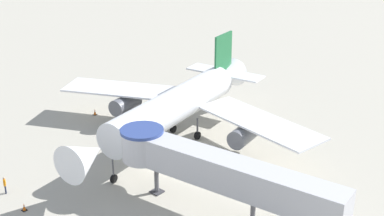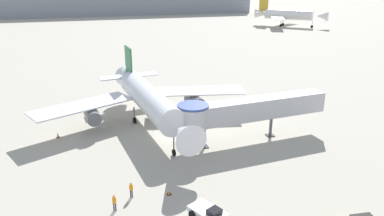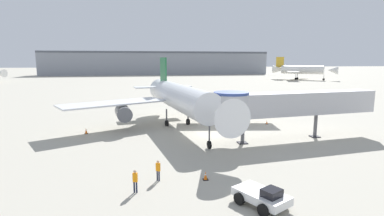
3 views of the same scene
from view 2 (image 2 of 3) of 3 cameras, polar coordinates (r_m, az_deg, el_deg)
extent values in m
plane|color=#A8A393|center=(54.45, -2.66, -4.16)|extent=(800.00, 800.00, 0.00)
cylinder|color=silver|center=(55.89, -6.58, 1.33)|extent=(6.70, 21.07, 3.78)
cone|color=silver|center=(43.56, -1.16, -4.01)|extent=(4.33, 4.65, 3.78)
cone|color=silver|center=(66.71, -9.55, 4.25)|extent=(4.55, 6.15, 3.78)
cube|color=silver|center=(57.12, -16.42, 0.34)|extent=(15.54, 10.98, 0.22)
cube|color=silver|center=(61.82, 0.94, 2.64)|extent=(15.53, 7.35, 0.22)
cube|color=#1E6638|center=(65.63, -9.65, 7.05)|extent=(0.81, 3.97, 4.91)
cube|color=silver|center=(66.81, -9.64, 4.85)|extent=(10.43, 4.20, 0.18)
cylinder|color=#565960|center=(56.52, -14.94, -1.11)|extent=(2.62, 4.23, 2.08)
cylinder|color=#565960|center=(60.68, 0.38, 1.03)|extent=(2.62, 4.23, 2.08)
cylinder|color=#4C4C51|center=(47.88, -2.79, -5.65)|extent=(0.18, 0.18, 2.17)
cylinder|color=black|center=(48.36, -2.77, -6.81)|extent=(0.39, 0.93, 0.90)
cylinder|color=#4C4C51|center=(58.82, -8.80, -0.90)|extent=(0.22, 0.22, 2.17)
cylinder|color=black|center=(59.21, -8.74, -1.88)|extent=(0.52, 0.95, 0.90)
cylinder|color=#4C4C51|center=(59.68, -5.65, -0.44)|extent=(0.22, 0.22, 2.17)
cylinder|color=black|center=(60.06, -5.61, -1.42)|extent=(0.52, 0.95, 0.90)
cube|color=#B7B7BC|center=(52.72, 10.31, 0.03)|extent=(20.11, 4.70, 2.80)
cylinder|color=#B7B7BC|center=(48.49, 0.16, -1.41)|extent=(3.90, 3.90, 2.80)
cylinder|color=navy|center=(47.95, 0.16, 0.31)|extent=(4.10, 4.10, 0.30)
cylinder|color=#56565B|center=(50.20, 1.86, -4.34)|extent=(0.44, 0.44, 3.15)
cube|color=#333338|center=(50.84, 1.84, -5.90)|extent=(1.10, 1.10, 0.12)
cylinder|color=#56565B|center=(54.79, 11.91, -2.64)|extent=(0.44, 0.44, 3.15)
cube|color=#333338|center=(55.37, 11.80, -4.09)|extent=(1.10, 1.10, 0.12)
cube|color=silver|center=(36.93, 2.43, -15.64)|extent=(3.53, 4.26, 0.57)
cube|color=black|center=(36.14, 3.43, -15.50)|extent=(1.56, 1.49, 0.51)
cylinder|color=black|center=(37.13, 4.76, -16.01)|extent=(0.67, 0.89, 0.84)
cylinder|color=black|center=(37.11, 0.08, -15.95)|extent=(0.67, 0.89, 0.84)
cylinder|color=black|center=(38.28, 2.41, -14.72)|extent=(0.67, 0.89, 0.84)
cube|color=black|center=(40.81, -3.51, -12.99)|extent=(0.44, 0.44, 0.04)
cone|color=orange|center=(40.62, -3.52, -12.56)|extent=(0.30, 0.30, 0.69)
cylinder|color=white|center=(40.57, -3.53, -12.46)|extent=(0.17, 0.17, 0.08)
cube|color=black|center=(61.56, 5.98, -1.32)|extent=(0.37, 0.37, 0.04)
cone|color=orange|center=(61.45, 5.99, -1.05)|extent=(0.25, 0.25, 0.58)
cylinder|color=white|center=(61.43, 5.99, -0.99)|extent=(0.14, 0.14, 0.07)
cube|color=black|center=(56.95, -19.73, -4.24)|extent=(0.48, 0.48, 0.04)
cone|color=orange|center=(56.80, -19.77, -3.88)|extent=(0.33, 0.33, 0.74)
cylinder|color=white|center=(56.77, -19.78, -3.80)|extent=(0.18, 0.18, 0.09)
cylinder|color=#1E2338|center=(40.63, -9.33, -12.73)|extent=(0.12, 0.12, 0.86)
cylinder|color=#1E2338|center=(40.55, -9.10, -12.79)|extent=(0.12, 0.12, 0.86)
cube|color=orange|center=(40.18, -9.27, -11.84)|extent=(0.39, 0.36, 0.68)
sphere|color=tan|center=(39.95, -9.31, -11.28)|extent=(0.23, 0.23, 0.23)
cylinder|color=#1E2338|center=(38.88, -11.82, -14.54)|extent=(0.13, 0.13, 0.87)
cylinder|color=#1E2338|center=(38.85, -11.55, -14.56)|extent=(0.13, 0.13, 0.87)
cube|color=orange|center=(38.43, -11.77, -13.58)|extent=(0.39, 0.29, 0.69)
sphere|color=tan|center=(38.18, -11.82, -13.00)|extent=(0.24, 0.24, 0.24)
cylinder|color=white|center=(174.17, 14.50, 13.61)|extent=(18.16, 16.80, 4.22)
cone|color=white|center=(171.69, 19.26, 13.07)|extent=(6.27, 6.24, 4.22)
cone|color=white|center=(177.05, 10.69, 13.98)|extent=(7.54, 7.36, 4.22)
cube|color=white|center=(166.55, 12.91, 13.22)|extent=(9.79, 13.83, 0.22)
cube|color=white|center=(183.12, 14.27, 13.67)|extent=(13.67, 10.87, 0.22)
cube|color=gold|center=(176.64, 10.87, 15.19)|extent=(3.22, 2.90, 5.49)
cube|color=white|center=(177.07, 10.61, 14.23)|extent=(7.97, 8.46, 0.18)
cylinder|color=#4C4C51|center=(172.61, 17.84, 12.13)|extent=(0.18, 0.18, 2.43)
cylinder|color=black|center=(172.76, 17.80, 11.74)|extent=(0.99, 0.93, 1.10)
cylinder|color=#4C4C51|center=(173.26, 13.42, 12.56)|extent=(0.22, 0.22, 2.43)
cylinder|color=black|center=(173.41, 13.38, 12.16)|extent=(1.09, 1.03, 1.10)
cylinder|color=#4C4C51|center=(176.93, 13.72, 12.68)|extent=(0.22, 0.22, 2.43)
cylinder|color=black|center=(177.08, 13.69, 12.29)|extent=(1.09, 1.03, 1.10)
cube|color=gray|center=(224.74, -11.22, 15.69)|extent=(152.74, 21.49, 14.62)
camera|label=1|loc=(46.89, 62.93, 15.70)|focal=50.00mm
camera|label=3|loc=(16.19, -6.96, -29.44)|focal=28.00mm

